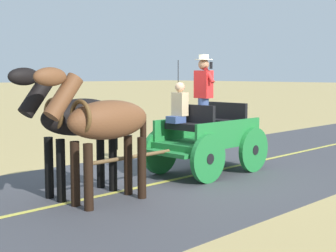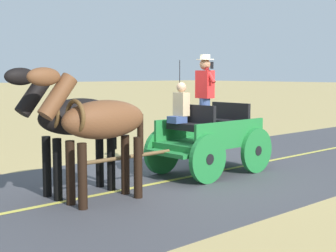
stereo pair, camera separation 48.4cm
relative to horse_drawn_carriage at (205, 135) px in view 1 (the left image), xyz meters
name	(u,v)px [view 1 (the left image)]	position (x,y,z in m)	size (l,w,h in m)	color
ground_plane	(190,177)	(0.01, 0.48, -0.82)	(200.00, 200.00, 0.00)	tan
road_surface	(190,176)	(0.01, 0.48, -0.81)	(5.69, 160.00, 0.01)	#424247
road_centre_stripe	(190,176)	(0.01, 0.48, -0.81)	(0.12, 160.00, 0.00)	#DBCC4C
horse_drawn_carriage	(205,135)	(0.00, 0.00, 0.00)	(1.44, 4.51, 2.50)	#1E7233
horse_near_side	(103,123)	(-0.41, 3.02, 0.51)	(0.59, 2.13, 2.21)	brown
horse_off_side	(76,120)	(0.34, 3.03, 0.51)	(0.57, 2.13, 2.21)	black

